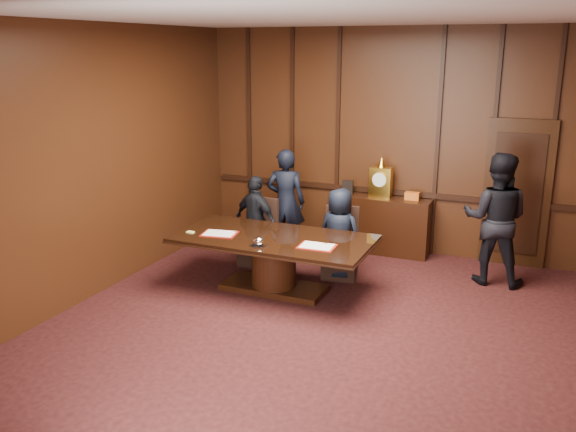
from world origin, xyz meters
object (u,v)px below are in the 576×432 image
object	(u,v)px
witness_left	(286,202)
witness_right	(495,219)
signatory_left	(256,221)
conference_table	(274,255)
sideboard	(379,222)
signatory_right	(339,234)

from	to	relation	value
witness_left	witness_right	bearing A→B (deg)	167.34
signatory_left	witness_right	size ratio (longest dim) A/B	0.75
conference_table	signatory_left	bearing A→B (deg)	129.09
sideboard	witness_left	world-z (taller)	witness_left
witness_right	conference_table	bearing A→B (deg)	29.77
sideboard	witness_right	size ratio (longest dim) A/B	0.87
sideboard	signatory_left	bearing A→B (deg)	-138.15
signatory_right	signatory_left	bearing A→B (deg)	8.07
witness_left	sideboard	bearing A→B (deg)	-166.45
conference_table	signatory_left	distance (m)	1.05
conference_table	witness_right	size ratio (longest dim) A/B	1.43
conference_table	signatory_right	bearing A→B (deg)	50.91
signatory_left	witness_left	world-z (taller)	witness_left
signatory_left	conference_table	bearing A→B (deg)	148.09
signatory_left	witness_right	distance (m)	3.39
sideboard	witness_left	xyz separation A→B (m)	(-1.35, -0.65, 0.35)
witness_left	witness_right	distance (m)	3.14
signatory_right	witness_left	world-z (taller)	witness_left
conference_table	signatory_left	size ratio (longest dim) A/B	1.91
signatory_right	sideboard	bearing A→B (deg)	-91.06
witness_right	witness_left	bearing A→B (deg)	0.18
conference_table	sideboard	bearing A→B (deg)	68.09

